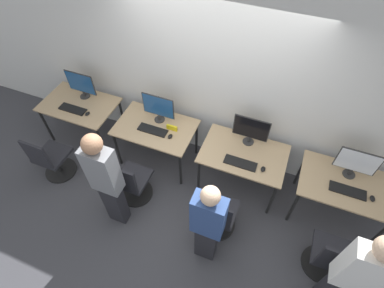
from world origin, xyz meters
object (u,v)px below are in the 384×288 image
at_px(keyboard_left, 153,130).
at_px(office_chair_right, 218,216).
at_px(monitor_far_left, 81,84).
at_px(person_left, 106,180).
at_px(office_chair_left, 132,183).
at_px(monitor_right, 251,130).
at_px(mouse_far_right, 372,199).
at_px(person_right, 208,224).
at_px(mouse_far_left, 87,114).
at_px(mouse_left, 170,136).
at_px(keyboard_far_left, 73,109).
at_px(person_far_right, 353,276).
at_px(keyboard_far_right, 348,191).
at_px(office_chair_far_left, 51,160).
at_px(office_chair_far_right, 329,258).
at_px(monitor_far_right, 357,163).
at_px(mouse_right, 263,169).
at_px(keyboard_right, 240,163).
at_px(monitor_left, 158,107).

xyz_separation_m(keyboard_left, office_chair_right, (1.26, -0.74, -0.40)).
bearing_deg(monitor_far_left, person_left, -46.27).
xyz_separation_m(office_chair_left, monitor_right, (1.36, 1.01, 0.64)).
distance_m(person_left, office_chair_right, 1.48).
bearing_deg(mouse_far_right, person_right, -148.16).
bearing_deg(mouse_far_left, mouse_left, 1.91).
height_order(keyboard_far_left, office_chair_right, office_chair_right).
height_order(mouse_far_right, person_far_right, person_far_right).
height_order(person_right, keyboard_far_right, person_right).
height_order(office_chair_far_left, office_chair_far_right, same).
bearing_deg(monitor_far_left, monitor_far_right, -0.34).
height_order(monitor_far_left, mouse_far_right, monitor_far_left).
xyz_separation_m(monitor_far_left, keyboard_far_right, (4.01, -0.29, -0.24)).
bearing_deg(keyboard_far_left, mouse_right, -0.64).
height_order(keyboard_right, mouse_right, mouse_right).
height_order(office_chair_far_right, person_far_right, person_far_right).
xyz_separation_m(mouse_far_left, office_chair_far_right, (3.72, -0.70, -0.40)).
bearing_deg(monitor_far_left, office_chair_right, -21.04).
xyz_separation_m(keyboard_far_right, mouse_far_right, (0.28, -0.01, 0.01)).
bearing_deg(keyboard_right, office_chair_left, -155.99).
bearing_deg(person_far_right, mouse_far_right, 77.70).
relative_size(mouse_left, office_chair_right, 0.10).
bearing_deg(keyboard_far_left, office_chair_right, -14.53).
bearing_deg(monitor_far_right, mouse_far_left, -175.25).
bearing_deg(office_chair_left, mouse_far_right, 12.75).
bearing_deg(mouse_right, person_left, -149.96).
height_order(keyboard_left, mouse_right, mouse_right).
bearing_deg(mouse_far_left, person_far_right, -15.76).
height_order(mouse_left, monitor_right, monitor_right).
distance_m(monitor_far_left, mouse_far_right, 4.31).
distance_m(keyboard_left, monitor_right, 1.39).
bearing_deg(mouse_left, monitor_left, 138.08).
height_order(monitor_right, office_chair_right, monitor_right).
relative_size(monitor_far_right, person_far_right, 0.28).
bearing_deg(monitor_far_right, mouse_left, -173.66).
bearing_deg(keyboard_right, monitor_left, 165.81).
bearing_deg(monitor_right, mouse_far_left, -171.24).
height_order(mouse_left, office_chair_far_right, office_chair_far_right).
height_order(monitor_far_right, person_far_right, person_far_right).
distance_m(mouse_left, mouse_right, 1.35).
bearing_deg(person_left, keyboard_far_right, 21.05).
relative_size(person_left, monitor_far_right, 3.54).
height_order(keyboard_far_left, keyboard_right, same).
bearing_deg(person_right, mouse_far_left, 155.81).
xyz_separation_m(monitor_left, office_chair_left, (-0.02, -0.94, -0.64)).
bearing_deg(monitor_right, office_chair_left, -143.40).
distance_m(office_chair_far_left, office_chair_right, 2.60).
relative_size(keyboard_left, office_chair_far_right, 0.49).
bearing_deg(monitor_far_left, monitor_left, -1.29).
distance_m(monitor_far_left, person_right, 2.92).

